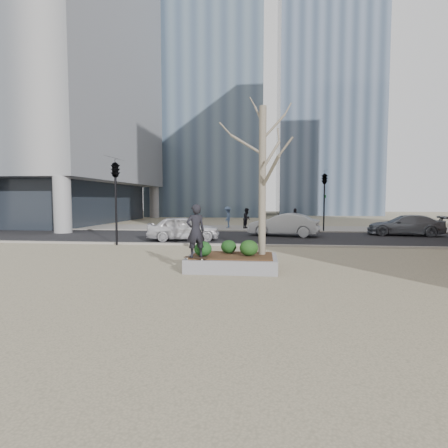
# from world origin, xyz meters

# --- Properties ---
(ground) EXTENTS (120.00, 120.00, 0.00)m
(ground) POSITION_xyz_m (0.00, 0.00, 0.00)
(ground) COLOR tan
(ground) RESTS_ON ground
(street) EXTENTS (60.00, 8.00, 0.02)m
(street) POSITION_xyz_m (0.00, 10.00, 0.01)
(street) COLOR black
(street) RESTS_ON ground
(far_sidewalk) EXTENTS (60.00, 6.00, 0.02)m
(far_sidewalk) POSITION_xyz_m (0.00, 17.00, 0.01)
(far_sidewalk) COLOR gray
(far_sidewalk) RESTS_ON ground
(planter) EXTENTS (3.00, 2.00, 0.45)m
(planter) POSITION_xyz_m (1.00, 0.00, 0.23)
(planter) COLOR gray
(planter) RESTS_ON ground
(planter_mulch) EXTENTS (2.70, 1.70, 0.04)m
(planter_mulch) POSITION_xyz_m (1.00, 0.00, 0.47)
(planter_mulch) COLOR #382314
(planter_mulch) RESTS_ON planter
(sycamore_tree) EXTENTS (2.80, 2.80, 6.60)m
(sycamore_tree) POSITION_xyz_m (2.00, 0.30, 3.79)
(sycamore_tree) COLOR gray
(sycamore_tree) RESTS_ON planter_mulch
(shrub_left) EXTENTS (0.59, 0.59, 0.50)m
(shrub_left) POSITION_xyz_m (0.06, -0.39, 0.74)
(shrub_left) COLOR #143F17
(shrub_left) RESTS_ON planter_mulch
(shrub_middle) EXTENTS (0.54, 0.54, 0.46)m
(shrub_middle) POSITION_xyz_m (0.84, 0.36, 0.72)
(shrub_middle) COLOR #123815
(shrub_middle) RESTS_ON planter_mulch
(shrub_right) EXTENTS (0.62, 0.62, 0.53)m
(shrub_right) POSITION_xyz_m (1.57, -0.11, 0.75)
(shrub_right) COLOR #1C3B12
(shrub_right) RESTS_ON planter_mulch
(skateboard) EXTENTS (0.80, 0.41, 0.08)m
(skateboard) POSITION_xyz_m (-0.10, -0.79, 0.49)
(skateboard) COLOR black
(skateboard) RESTS_ON planter
(skateboarder) EXTENTS (0.74, 0.66, 1.69)m
(skateboarder) POSITION_xyz_m (-0.10, -0.79, 1.37)
(skateboarder) COLOR black
(skateboarder) RESTS_ON skateboard
(police_car) EXTENTS (4.34, 2.36, 1.40)m
(police_car) POSITION_xyz_m (-2.50, 7.92, 0.72)
(police_car) COLOR silver
(police_car) RESTS_ON street
(car_silver) EXTENTS (4.68, 2.48, 1.47)m
(car_silver) POSITION_xyz_m (3.38, 11.02, 0.75)
(car_silver) COLOR #95989C
(car_silver) RESTS_ON street
(car_third) EXTENTS (4.91, 2.73, 1.34)m
(car_third) POSITION_xyz_m (11.32, 12.30, 0.69)
(car_third) COLOR slate
(car_third) RESTS_ON street
(pedestrian_a) EXTENTS (0.87, 0.97, 1.64)m
(pedestrian_a) POSITION_xyz_m (0.75, 16.84, 0.84)
(pedestrian_a) COLOR black
(pedestrian_a) RESTS_ON far_sidewalk
(pedestrian_b) EXTENTS (0.73, 1.18, 1.77)m
(pedestrian_b) POSITION_xyz_m (-0.88, 17.24, 0.91)
(pedestrian_b) COLOR #495F83
(pedestrian_b) RESTS_ON far_sidewalk
(pedestrian_c) EXTENTS (1.02, 0.51, 1.67)m
(pedestrian_c) POSITION_xyz_m (4.51, 15.51, 0.86)
(pedestrian_c) COLOR black
(pedestrian_c) RESTS_ON far_sidewalk
(traffic_light_near) EXTENTS (0.60, 2.48, 4.50)m
(traffic_light_near) POSITION_xyz_m (-5.50, 5.60, 2.25)
(traffic_light_near) COLOR black
(traffic_light_near) RESTS_ON ground
(traffic_light_far) EXTENTS (0.60, 2.48, 4.50)m
(traffic_light_far) POSITION_xyz_m (6.50, 14.60, 2.25)
(traffic_light_far) COLOR black
(traffic_light_far) RESTS_ON ground
(building_glass_a) EXTENTS (16.00, 16.00, 45.00)m
(building_glass_a) POSITION_xyz_m (-6.00, 42.00, 22.50)
(building_glass_a) COLOR slate
(building_glass_a) RESTS_ON ground
(building_glass_b) EXTENTS (15.00, 15.00, 55.00)m
(building_glass_b) POSITION_xyz_m (12.00, 48.00, 27.50)
(building_glass_b) COLOR slate
(building_glass_b) RESTS_ON ground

